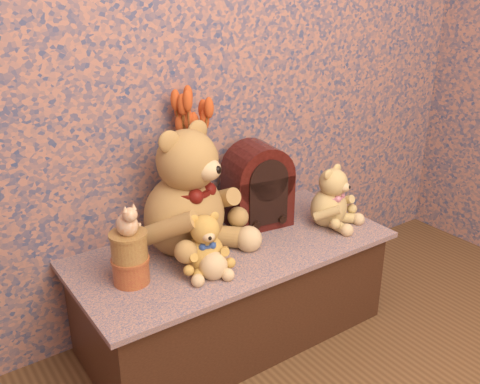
{
  "coord_description": "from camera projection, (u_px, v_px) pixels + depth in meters",
  "views": [
    {
      "loc": [
        -1.01,
        -0.27,
        1.37
      ],
      "look_at": [
        0.0,
        1.17,
        0.64
      ],
      "focal_mm": 40.07,
      "sensor_mm": 36.0,
      "label": 1
    }
  ],
  "objects": [
    {
      "name": "biscuit_tin_lower",
      "position": [
        131.0,
        270.0,
        1.79
      ],
      "size": [
        0.14,
        0.14,
        0.09
      ],
      "primitive_type": "cylinder",
      "rotation": [
        0.0,
        0.0,
        -0.18
      ],
      "color": "#BF7B38",
      "rests_on": "display_shelf"
    },
    {
      "name": "cat_figurine",
      "position": [
        126.0,
        218.0,
        1.71
      ],
      "size": [
        0.09,
        0.1,
        0.11
      ],
      "primitive_type": null,
      "rotation": [
        0.0,
        0.0,
        0.06
      ],
      "color": "silver",
      "rests_on": "biscuit_tin_upper"
    },
    {
      "name": "cathedral_radio",
      "position": [
        257.0,
        184.0,
        2.16
      ],
      "size": [
        0.27,
        0.21,
        0.34
      ],
      "primitive_type": null,
      "rotation": [
        0.0,
        0.0,
        -0.14
      ],
      "color": "#350C09",
      "rests_on": "display_shelf"
    },
    {
      "name": "teddy_large",
      "position": [
        183.0,
        184.0,
        1.93
      ],
      "size": [
        0.56,
        0.6,
        0.51
      ],
      "primitive_type": null,
      "rotation": [
        0.0,
        0.0,
        0.4
      ],
      "color": "#AE8A43",
      "rests_on": "display_shelf"
    },
    {
      "name": "dried_stalks",
      "position": [
        189.0,
        131.0,
        1.98
      ],
      "size": [
        0.26,
        0.26,
        0.45
      ],
      "primitive_type": null,
      "rotation": [
        0.0,
        0.0,
        -0.1
      ],
      "color": "#CC4E20",
      "rests_on": "ceramic_vase"
    },
    {
      "name": "biscuit_tin_upper",
      "position": [
        129.0,
        247.0,
        1.75
      ],
      "size": [
        0.12,
        0.12,
        0.09
      ],
      "primitive_type": "cylinder",
      "rotation": [
        0.0,
        0.0,
        -0.03
      ],
      "color": "tan",
      "rests_on": "biscuit_tin_lower"
    },
    {
      "name": "ceramic_vase",
      "position": [
        192.0,
        210.0,
        2.11
      ],
      "size": [
        0.14,
        0.14,
        0.2
      ],
      "primitive_type": "cylinder",
      "rotation": [
        0.0,
        0.0,
        -0.2
      ],
      "color": "tan",
      "rests_on": "display_shelf"
    },
    {
      "name": "teddy_medium",
      "position": [
        204.0,
        239.0,
        1.84
      ],
      "size": [
        0.23,
        0.26,
        0.23
      ],
      "primitive_type": null,
      "rotation": [
        0.0,
        0.0,
        -0.26
      ],
      "color": "#B17732",
      "rests_on": "display_shelf"
    },
    {
      "name": "display_shelf",
      "position": [
        233.0,
        291.0,
        2.11
      ],
      "size": [
        1.21,
        0.57,
        0.4
      ],
      "primitive_type": "cube",
      "color": "#374771",
      "rests_on": "ground"
    },
    {
      "name": "teddy_small",
      "position": [
        330.0,
        193.0,
        2.17
      ],
      "size": [
        0.29,
        0.31,
        0.27
      ],
      "primitive_type": null,
      "rotation": [
        0.0,
        0.0,
        0.38
      ],
      "color": "tan",
      "rests_on": "display_shelf"
    }
  ]
}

